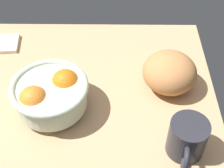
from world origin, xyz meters
TOP-DOWN VIEW (x-y plane):
  - ground_plane at (0.00, 0.00)cm, footprint 78.27×56.32cm
  - fruit_bowl at (-4.34, -8.34)cm, footprint 19.50×19.50cm
  - bread_loaf at (26.34, -0.19)cm, footprint 17.85×17.66cm
  - mug at (28.00, -20.73)cm, footprint 8.79×13.14cm

SIDE VIEW (x-z plane):
  - ground_plane at x=0.00cm, z-range -3.00..0.00cm
  - mug at x=28.00cm, z-range 0.00..9.39cm
  - bread_loaf at x=26.34cm, z-range 0.00..10.36cm
  - fruit_bowl at x=-4.34cm, z-range 0.54..10.73cm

